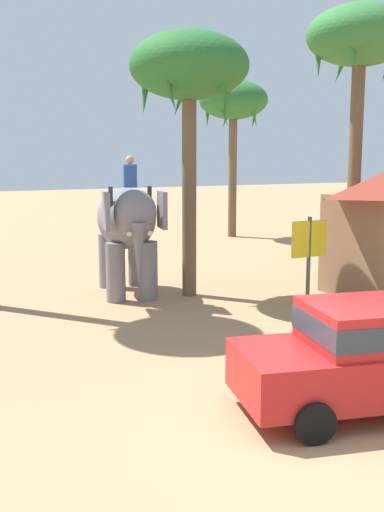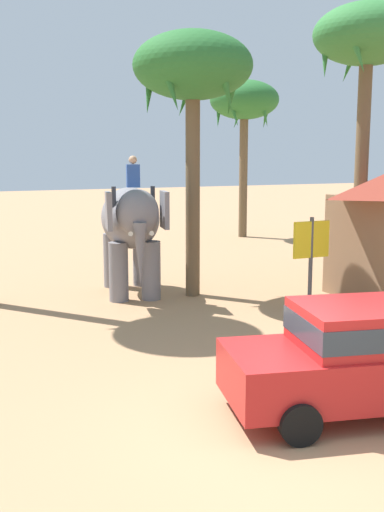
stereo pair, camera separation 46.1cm
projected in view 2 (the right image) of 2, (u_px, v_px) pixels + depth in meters
The scene contains 7 objects.
ground_plane at pixel (289, 432), 8.78m from camera, with size 120.00×120.00×0.00m, color tan.
car_sedan_foreground at pixel (363, 354), 9.30m from camera, with size 4.38×2.57×1.70m.
elephant_with_mahout at pixel (131, 225), 17.01m from camera, with size 2.24×4.00×3.88m.
palm_tree_behind_elephant at pixel (367, 43), 18.09m from camera, with size 3.20×3.20×8.31m.
palm_tree_left_of_road at pixel (193, 72), 16.26m from camera, with size 3.20×3.20×7.14m.
palm_tree_far_back at pixel (244, 104), 28.33m from camera, with size 3.20×3.20×7.29m.
signboard_yellow at pixel (311, 246), 15.09m from camera, with size 1.00×0.10×2.40m.
Camera 2 is at (-4.62, -6.96, 3.94)m, focal length 43.04 mm.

